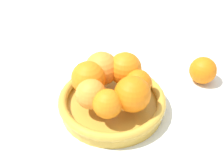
{
  "coord_description": "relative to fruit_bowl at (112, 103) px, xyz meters",
  "views": [
    {
      "loc": [
        0.51,
        0.22,
        0.54
      ],
      "look_at": [
        0.0,
        0.0,
        0.08
      ],
      "focal_mm": 50.0,
      "sensor_mm": 36.0,
      "label": 1
    }
  ],
  "objects": [
    {
      "name": "ground_plane",
      "position": [
        0.0,
        0.0,
        -0.02
      ],
      "size": [
        4.0,
        4.0,
        0.0
      ],
      "primitive_type": "plane",
      "color": "silver"
    },
    {
      "name": "stray_orange",
      "position": [
        -0.2,
        0.18,
        0.01
      ],
      "size": [
        0.07,
        0.07,
        0.07
      ],
      "primitive_type": "sphere",
      "color": "orange",
      "rests_on": "ground_plane"
    },
    {
      "name": "fruit_bowl",
      "position": [
        0.0,
        0.0,
        0.0
      ],
      "size": [
        0.26,
        0.26,
        0.04
      ],
      "color": "gold",
      "rests_on": "ground_plane"
    },
    {
      "name": "orange_pile",
      "position": [
        -0.01,
        -0.0,
        0.06
      ],
      "size": [
        0.2,
        0.2,
        0.08
      ],
      "color": "orange",
      "rests_on": "fruit_bowl"
    }
  ]
}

